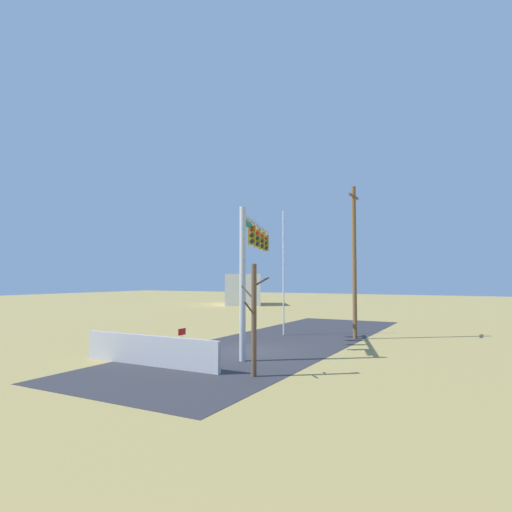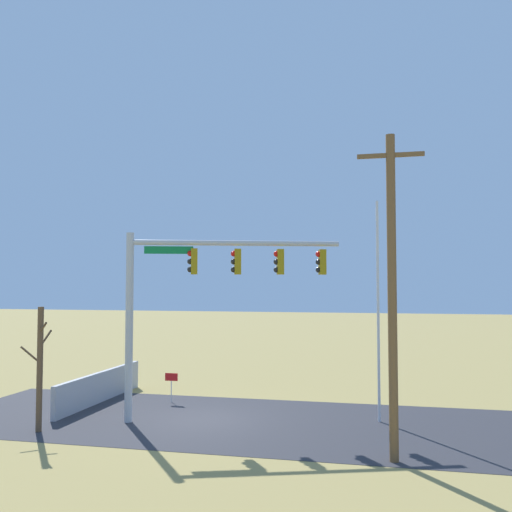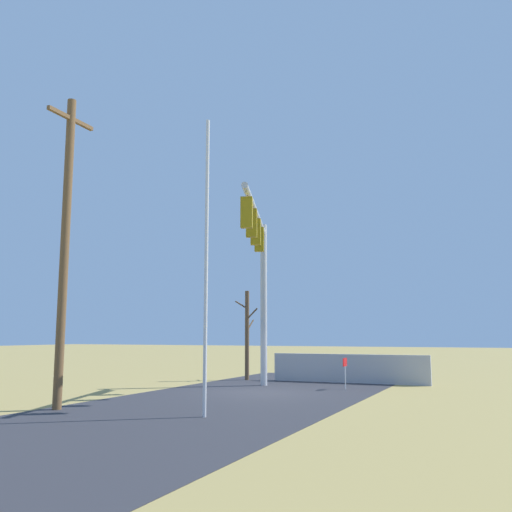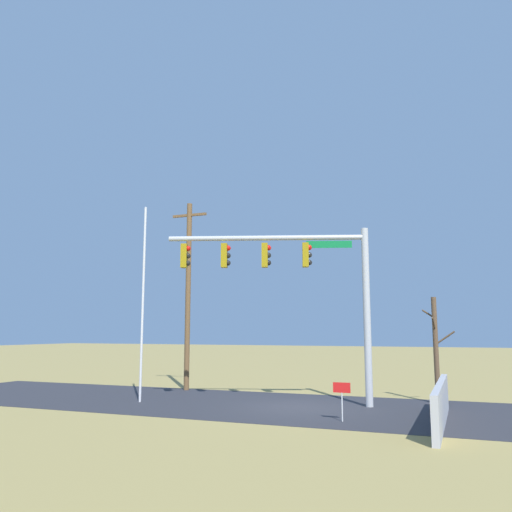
{
  "view_description": "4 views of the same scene",
  "coord_description": "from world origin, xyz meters",
  "px_view_note": "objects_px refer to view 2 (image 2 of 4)",
  "views": [
    {
      "loc": [
        19.29,
        10.63,
        3.68
      ],
      "look_at": [
        -1.52,
        -0.55,
        4.9
      ],
      "focal_mm": 30.2,
      "sensor_mm": 36.0,
      "label": 1
    },
    {
      "loc": [
        -6.38,
        19.81,
        4.98
      ],
      "look_at": [
        -1.9,
        -0.1,
        6.04
      ],
      "focal_mm": 38.91,
      "sensor_mm": 36.0,
      "label": 2
    },
    {
      "loc": [
        -19.29,
        -8.23,
        2.13
      ],
      "look_at": [
        -1.42,
        -0.41,
        4.91
      ],
      "focal_mm": 38.79,
      "sensor_mm": 36.0,
      "label": 3
    },
    {
      "loc": [
        6.13,
        -19.54,
        2.86
      ],
      "look_at": [
        -1.53,
        -0.28,
        5.83
      ],
      "focal_mm": 36.68,
      "sensor_mm": 36.0,
      "label": 4
    }
  ],
  "objects_px": {
    "signal_mast": "(200,283)",
    "flagpole": "(378,310)",
    "bare_tree": "(40,367)",
    "open_sign": "(171,381)",
    "utility_pole": "(392,290)"
  },
  "relations": [
    {
      "from": "flagpole",
      "to": "open_sign",
      "type": "relative_size",
      "value": 6.63
    },
    {
      "from": "signal_mast",
      "to": "utility_pole",
      "type": "relative_size",
      "value": 0.81
    },
    {
      "from": "signal_mast",
      "to": "flagpole",
      "type": "height_order",
      "value": "flagpole"
    },
    {
      "from": "flagpole",
      "to": "bare_tree",
      "type": "bearing_deg",
      "value": 19.2
    },
    {
      "from": "flagpole",
      "to": "open_sign",
      "type": "distance_m",
      "value": 9.3
    },
    {
      "from": "flagpole",
      "to": "bare_tree",
      "type": "distance_m",
      "value": 12.08
    },
    {
      "from": "signal_mast",
      "to": "flagpole",
      "type": "distance_m",
      "value": 6.63
    },
    {
      "from": "bare_tree",
      "to": "open_sign",
      "type": "bearing_deg",
      "value": -115.94
    },
    {
      "from": "signal_mast",
      "to": "open_sign",
      "type": "height_order",
      "value": "signal_mast"
    },
    {
      "from": "signal_mast",
      "to": "bare_tree",
      "type": "relative_size",
      "value": 1.8
    },
    {
      "from": "utility_pole",
      "to": "bare_tree",
      "type": "bearing_deg",
      "value": -3.15
    },
    {
      "from": "bare_tree",
      "to": "open_sign",
      "type": "distance_m",
      "value": 6.18
    },
    {
      "from": "signal_mast",
      "to": "utility_pole",
      "type": "xyz_separation_m",
      "value": [
        -6.86,
        3.34,
        -0.21
      ]
    },
    {
      "from": "flagpole",
      "to": "signal_mast",
      "type": "bearing_deg",
      "value": 10.81
    },
    {
      "from": "bare_tree",
      "to": "flagpole",
      "type": "bearing_deg",
      "value": -160.8
    }
  ]
}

